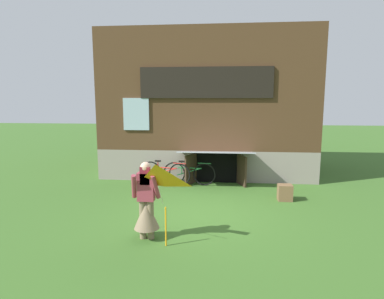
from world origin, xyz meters
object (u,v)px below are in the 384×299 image
at_px(bicycle_red, 165,173).
at_px(wooden_crate, 285,193).
at_px(kite, 156,184).
at_px(person, 146,207).
at_px(bicycle_green, 189,173).

bearing_deg(bicycle_red, wooden_crate, -6.76).
bearing_deg(kite, person, 122.27).
distance_m(kite, bicycle_green, 4.91).
bearing_deg(wooden_crate, bicycle_red, 159.47).
bearing_deg(person, bicycle_green, 68.04).
bearing_deg(bicycle_green, bicycle_red, -169.23).
relative_size(kite, bicycle_green, 0.89).
xyz_separation_m(person, kite, (0.31, -0.49, 0.61)).
distance_m(bicycle_red, wooden_crate, 3.96).
xyz_separation_m(kite, bicycle_red, (-0.70, 4.76, -0.89)).
bearing_deg(kite, wooden_crate, 48.33).
bearing_deg(kite, bicycle_red, 98.37).
xyz_separation_m(person, bicycle_green, (0.42, 4.34, -0.28)).
height_order(bicycle_green, wooden_crate, bicycle_green).
distance_m(kite, bicycle_red, 4.90).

